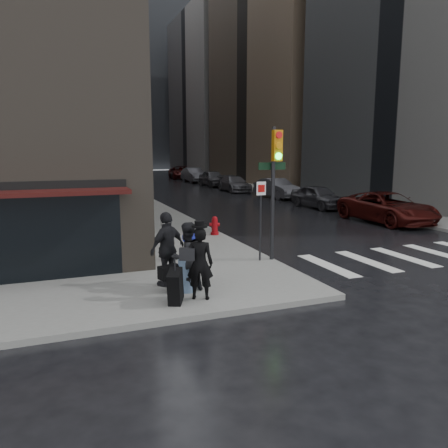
% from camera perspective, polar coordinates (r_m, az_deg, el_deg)
% --- Properties ---
extents(ground, '(140.00, 140.00, 0.00)m').
position_cam_1_polar(ground, '(12.34, 2.34, -8.09)').
color(ground, black).
rests_on(ground, ground).
extents(sidewalk_left, '(4.00, 50.00, 0.15)m').
position_cam_1_polar(sidewalk_left, '(38.25, -13.93, 3.86)').
color(sidewalk_left, slate).
rests_on(sidewalk_left, ground).
extents(sidewalk_right, '(3.00, 50.00, 0.15)m').
position_cam_1_polar(sidewalk_right, '(42.09, 4.67, 4.62)').
color(sidewalk_right, slate).
rests_on(sidewalk_right, ground).
extents(crosswalk, '(8.50, 3.00, 0.01)m').
position_cam_1_polar(crosswalk, '(17.35, 24.35, -3.71)').
color(crosswalk, silver).
rests_on(crosswalk, ground).
extents(bldg_right_mid, '(22.00, 22.00, 38.00)m').
position_cam_1_polar(bldg_right_mid, '(57.18, 13.62, 24.88)').
color(bldg_right_mid, '#7C644C').
rests_on(bldg_right_mid, ground).
extents(bldg_right_far, '(22.00, 20.00, 25.00)m').
position_cam_1_polar(bldg_right_far, '(75.82, 3.12, 16.28)').
color(bldg_right_far, gray).
rests_on(bldg_right_far, ground).
extents(bldg_distant, '(40.00, 12.00, 32.00)m').
position_cam_1_polar(bldg_distant, '(90.25, -14.70, 17.16)').
color(bldg_distant, gray).
rests_on(bldg_distant, ground).
extents(man_overcoat, '(1.33, 0.86, 1.97)m').
position_cam_1_polar(man_overcoat, '(10.59, -3.83, -5.61)').
color(man_overcoat, black).
rests_on(man_overcoat, ground).
extents(man_jeans, '(1.31, 0.93, 1.81)m').
position_cam_1_polar(man_jeans, '(11.24, -4.94, -4.30)').
color(man_jeans, black).
rests_on(man_jeans, ground).
extents(man_greycoat, '(1.26, 1.02, 2.00)m').
position_cam_1_polar(man_greycoat, '(11.76, -7.38, -3.24)').
color(man_greycoat, black).
rests_on(man_greycoat, ground).
extents(traffic_light, '(1.08, 0.47, 4.34)m').
position_cam_1_polar(traffic_light, '(14.20, 6.47, 6.32)').
color(traffic_light, black).
rests_on(traffic_light, ground).
extents(fire_hydrant, '(0.46, 0.35, 0.80)m').
position_cam_1_polar(fire_hydrant, '(18.77, -1.23, -0.32)').
color(fire_hydrant, '#97090F').
rests_on(fire_hydrant, ground).
extents(parked_car_0, '(2.70, 5.72, 1.58)m').
position_cam_1_polar(parked_car_0, '(24.31, 20.54, 2.03)').
color(parked_car_0, '#3F0F0C').
rests_on(parked_car_0, ground).
extents(parked_car_1, '(2.09, 4.52, 1.50)m').
position_cam_1_polar(parked_car_1, '(29.19, 12.19, 3.53)').
color(parked_car_1, '#3C3C40').
rests_on(parked_car_1, ground).
extents(parked_car_2, '(2.08, 4.81, 1.54)m').
position_cam_1_polar(parked_car_2, '(34.70, 6.91, 4.66)').
color(parked_car_2, '#4B4B50').
rests_on(parked_car_2, ground).
extents(parked_car_3, '(2.12, 4.92, 1.41)m').
position_cam_1_polar(parked_car_3, '(39.93, 1.36, 5.28)').
color(parked_car_3, '#4D4D52').
rests_on(parked_car_3, ground).
extents(parked_car_4, '(1.99, 4.87, 1.65)m').
position_cam_1_polar(parked_car_4, '(45.82, -1.45, 6.00)').
color(parked_car_4, '#4B4B50').
rests_on(parked_car_4, ground).
extents(parked_car_5, '(1.83, 5.11, 1.68)m').
position_cam_1_polar(parked_car_5, '(51.71, -3.98, 6.41)').
color(parked_car_5, '#45454A').
rests_on(parked_car_5, ground).
extents(parked_car_6, '(3.26, 6.12, 1.64)m').
position_cam_1_polar(parked_car_6, '(57.79, -5.59, 6.71)').
color(parked_car_6, '#3F0E0C').
rests_on(parked_car_6, ground).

